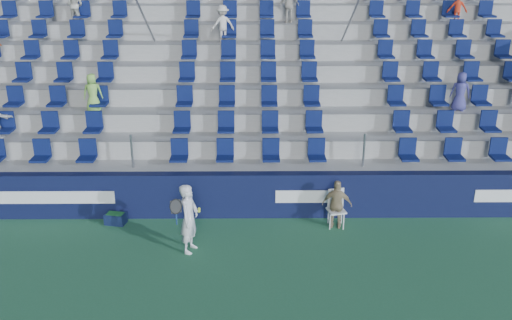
# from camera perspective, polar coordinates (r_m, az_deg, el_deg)

# --- Properties ---
(ground) EXTENTS (70.00, 70.00, 0.00)m
(ground) POSITION_cam_1_polar(r_m,az_deg,el_deg) (12.23, -0.85, -12.25)
(ground) COLOR #2E6B45
(ground) RESTS_ON ground
(sponsor_wall) EXTENTS (24.00, 0.32, 1.20)m
(sponsor_wall) POSITION_cam_1_polar(r_m,az_deg,el_deg) (14.70, -0.78, -3.51)
(sponsor_wall) COLOR #0F1438
(sponsor_wall) RESTS_ON ground
(grandstand) EXTENTS (24.00, 8.17, 6.63)m
(grandstand) POSITION_cam_1_polar(r_m,az_deg,el_deg) (19.02, -0.77, 7.14)
(grandstand) COLOR #A5A5A0
(grandstand) RESTS_ON ground
(tennis_player) EXTENTS (0.69, 0.69, 1.66)m
(tennis_player) POSITION_cam_1_polar(r_m,az_deg,el_deg) (13.09, -6.71, -5.81)
(tennis_player) COLOR silver
(tennis_player) RESTS_ON ground
(line_judge_chair) EXTENTS (0.50, 0.51, 0.95)m
(line_judge_chair) POSITION_cam_1_polar(r_m,az_deg,el_deg) (14.43, 8.00, -4.48)
(line_judge_chair) COLOR white
(line_judge_chair) RESTS_ON ground
(line_judge) EXTENTS (0.78, 0.45, 1.26)m
(line_judge) POSITION_cam_1_polar(r_m,az_deg,el_deg) (14.26, 8.10, -4.43)
(line_judge) COLOR tan
(line_judge) RESTS_ON ground
(ball_bin) EXTENTS (0.56, 0.43, 0.28)m
(ball_bin) POSITION_cam_1_polar(r_m,az_deg,el_deg) (14.94, -13.86, -5.65)
(ball_bin) COLOR #101B3E
(ball_bin) RESTS_ON ground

